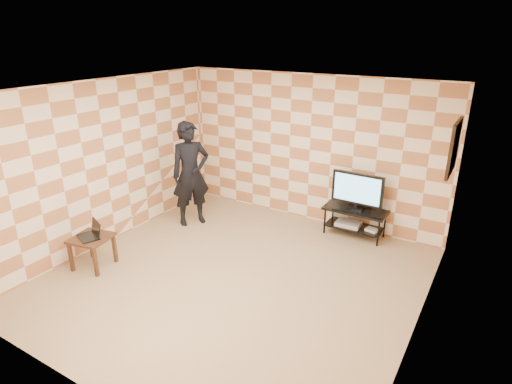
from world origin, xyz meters
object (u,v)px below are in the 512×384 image
(tv, at_px, (357,190))
(person, at_px, (191,174))
(side_table, at_px, (92,242))
(tv_stand, at_px, (355,216))

(tv, relative_size, person, 0.47)
(side_table, relative_size, person, 0.33)
(tv, bearing_deg, person, -159.49)
(tv_stand, height_order, tv, tv)
(person, bearing_deg, tv, -36.02)
(tv_stand, xyz_separation_m, side_table, (-3.05, -3.07, 0.04))
(tv, bearing_deg, tv_stand, 91.03)
(side_table, distance_m, person, 2.13)
(side_table, bearing_deg, tv_stand, 45.20)
(side_table, height_order, person, person)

